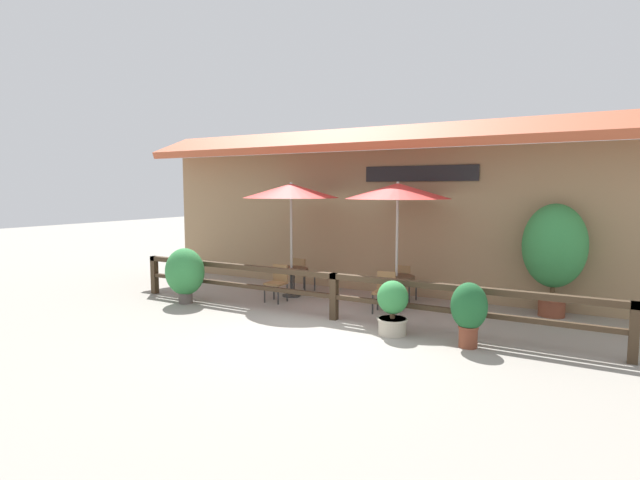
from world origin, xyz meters
The scene contains 15 objects.
ground_plane centered at (0.00, 0.00, 0.00)m, with size 60.00×60.00×0.00m, color gray.
building_facade centered at (0.00, 4.10, 2.17)m, with size 14.28×1.49×4.23m.
patio_railing centered at (0.00, 1.05, 0.70)m, with size 10.40×0.14×0.95m.
patio_umbrella_near centered at (-1.95, 2.49, 2.58)m, with size 2.33×2.33×2.80m.
dining_table_near centered at (-1.95, 2.49, 0.56)m, with size 0.82×0.82×0.70m.
chair_near_streetside centered at (-1.92, 1.84, 0.49)m, with size 0.42×0.42×0.86m.
chair_near_wallside centered at (-2.04, 3.15, 0.49)m, with size 0.49×0.49×0.86m.
patio_umbrella_middle centered at (0.68, 2.74, 2.58)m, with size 2.33×2.33×2.80m.
dining_table_middle centered at (0.68, 2.74, 0.56)m, with size 0.82×0.82×0.70m.
chair_middle_streetside centered at (0.65, 2.13, 0.49)m, with size 0.47×0.47×0.86m.
chair_middle_wallside centered at (0.64, 3.35, 0.49)m, with size 0.46×0.46×0.86m.
potted_plant_tall_tropical centered at (2.78, 0.61, 0.63)m, with size 0.60×0.54×1.10m.
potted_plant_broad_leaf centered at (-3.67, 0.63, 0.72)m, with size 0.93×0.84×1.28m.
potted_plant_entrance_palm centered at (1.41, 0.66, 0.51)m, with size 0.57×0.54×0.99m.
potted_plant_small_flowering centered at (3.79, 3.55, 1.42)m, with size 1.26×1.13×2.34m.
Camera 1 is at (4.64, -7.66, 2.64)m, focal length 28.00 mm.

